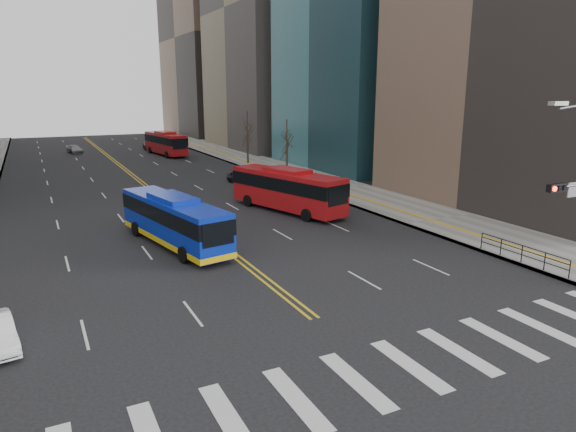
{
  "coord_description": "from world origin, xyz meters",
  "views": [
    {
      "loc": [
        -10.46,
        -13.24,
        9.86
      ],
      "look_at": [
        0.75,
        9.18,
        3.7
      ],
      "focal_mm": 32.0,
      "sensor_mm": 36.0,
      "label": 1
    }
  ],
  "objects": [
    {
      "name": "ground",
      "position": [
        0.0,
        0.0,
        0.0
      ],
      "size": [
        220.0,
        220.0,
        0.0
      ],
      "primitive_type": "plane",
      "color": "black"
    },
    {
      "name": "sidewalk_right",
      "position": [
        17.5,
        45.0,
        0.07
      ],
      "size": [
        7.0,
        130.0,
        0.15
      ],
      "primitive_type": "cube",
      "color": "gray",
      "rests_on": "ground"
    },
    {
      "name": "crosswalk",
      "position": [
        0.0,
        0.0,
        0.01
      ],
      "size": [
        26.7,
        4.0,
        0.01
      ],
      "color": "silver",
      "rests_on": "ground"
    },
    {
      "name": "centerline",
      "position": [
        0.0,
        55.0,
        0.01
      ],
      "size": [
        0.55,
        100.0,
        0.01
      ],
      "color": "gold",
      "rests_on": "ground"
    },
    {
      "name": "pedestrian_railing",
      "position": [
        14.3,
        6.0,
        0.82
      ],
      "size": [
        0.06,
        6.06,
        1.02
      ],
      "color": "black",
      "rests_on": "sidewalk_right"
    },
    {
      "name": "street_trees",
      "position": [
        -7.18,
        34.55,
        4.87
      ],
      "size": [
        35.2,
        47.2,
        7.6
      ],
      "color": "#2F231D",
      "rests_on": "ground"
    },
    {
      "name": "blue_bus",
      "position": [
        -2.69,
        18.83,
        1.74
      ],
      "size": [
        4.57,
        11.61,
        3.32
      ],
      "color": "#0C29BB",
      "rests_on": "ground"
    },
    {
      "name": "red_bus_near",
      "position": [
        8.21,
        24.29,
        2.0
      ],
      "size": [
        5.71,
        11.66,
        3.6
      ],
      "color": "red",
      "rests_on": "ground"
    },
    {
      "name": "red_bus_far",
      "position": [
        8.36,
        67.02,
        2.03
      ],
      "size": [
        4.11,
        11.78,
        3.65
      ],
      "color": "red",
      "rests_on": "ground"
    },
    {
      "name": "car_dark_mid",
      "position": [
        9.37,
        38.5,
        0.63
      ],
      "size": [
        1.75,
        3.8,
        1.26
      ],
      "primitive_type": "imported",
      "rotation": [
        0.0,
        0.0,
        0.07
      ],
      "color": "black",
      "rests_on": "ground"
    },
    {
      "name": "car_silver",
      "position": [
        -4.23,
        75.94,
        0.61
      ],
      "size": [
        2.52,
        4.47,
        1.22
      ],
      "primitive_type": "imported",
      "rotation": [
        0.0,
        0.0,
        0.2
      ],
      "color": "gray",
      "rests_on": "ground"
    },
    {
      "name": "car_dark_far",
      "position": [
        7.95,
        76.61,
        0.67
      ],
      "size": [
        2.69,
        5.0,
        1.33
      ],
      "primitive_type": "imported",
      "rotation": [
        0.0,
        0.0,
        -0.1
      ],
      "color": "black",
      "rests_on": "ground"
    }
  ]
}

